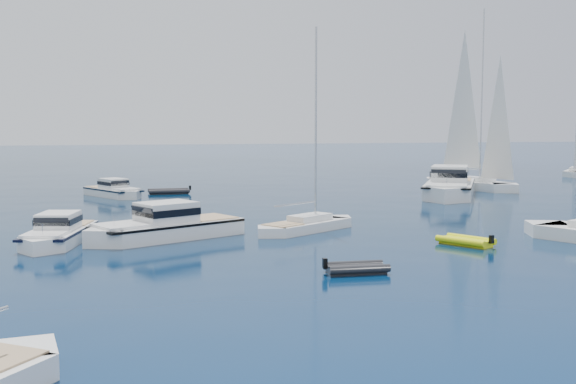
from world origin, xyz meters
name	(u,v)px	position (x,y,z in m)	size (l,w,h in m)	color
ground	(316,340)	(0.00, 0.00, 0.00)	(400.00, 400.00, 0.00)	navy
motor_cruiser_left	(58,244)	(-9.59, 20.60, 0.00)	(2.62, 8.56, 2.25)	white
motor_cruiser_centre	(164,239)	(-3.68, 20.94, 0.00)	(3.23, 10.56, 2.77)	silver
motor_cruiser_distant	(449,197)	(23.26, 39.45, 0.00)	(4.22, 13.78, 3.62)	white
motor_cruiser_horizon	(114,197)	(-6.86, 46.17, 0.00)	(2.49, 8.15, 2.14)	silver
sailboat_centre	(306,231)	(5.30, 22.24, 0.00)	(2.35, 9.04, 13.29)	white
sailboat_sails_r	(470,189)	(28.80, 46.26, 0.00)	(3.32, 12.77, 18.77)	white
tender_yellow	(466,245)	(12.68, 15.09, 0.00)	(1.80, 3.20, 0.95)	#E2EB0D
tender_grey_near	(356,273)	(4.38, 9.31, 0.00)	(1.69, 2.96, 0.95)	black
tender_grey_far	(169,194)	(-1.82, 47.87, 0.00)	(2.19, 4.08, 0.95)	black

